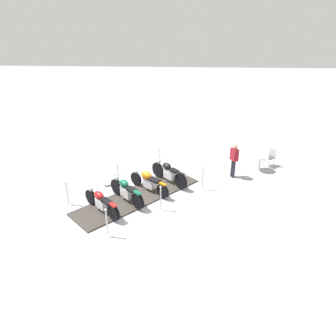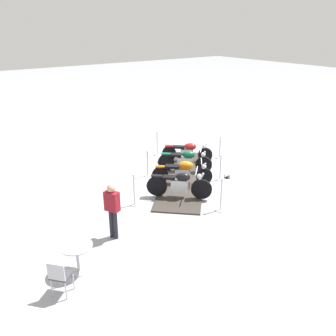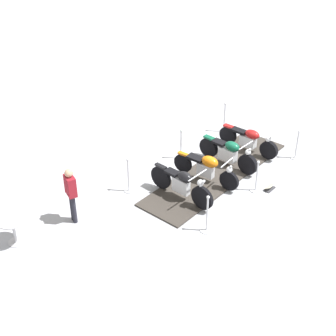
{
  "view_description": "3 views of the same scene",
  "coord_description": "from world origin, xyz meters",
  "px_view_note": "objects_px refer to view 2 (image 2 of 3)",
  "views": [
    {
      "loc": [
        -1.93,
        11.39,
        6.73
      ],
      "look_at": [
        -1.16,
        -1.35,
        0.73
      ],
      "focal_mm": 33.84,
      "sensor_mm": 36.0,
      "label": 1
    },
    {
      "loc": [
        -7.94,
        -9.85,
        5.6
      ],
      "look_at": [
        -0.77,
        -0.03,
        0.61
      ],
      "focal_mm": 37.81,
      "sensor_mm": 36.0,
      "label": 2
    },
    {
      "loc": [
        -2.25,
        -13.01,
        8.51
      ],
      "look_at": [
        -1.56,
        -0.98,
        0.88
      ],
      "focal_mm": 53.93,
      "sensor_mm": 36.0,
      "label": 3
    }
  ],
  "objects_px": {
    "motorcycle_black": "(180,184)",
    "motorcycle_forest": "(186,161)",
    "stanchion_left_rear": "(157,147)",
    "stanchion_right_mid": "(220,172)",
    "stanchion_left_mid": "(148,167)",
    "stanchion_right_rear": "(220,151)",
    "cafe_table": "(77,252)",
    "motorcycle_copper": "(183,171)",
    "cafe_chair_near_table": "(60,275)",
    "bystander_person": "(112,207)",
    "stanchion_right_front": "(221,200)",
    "stanchion_left_front": "(134,194)",
    "info_placard": "(227,176)",
    "motorcycle_maroon": "(188,152)"
  },
  "relations": [
    {
      "from": "stanchion_left_rear",
      "to": "stanchion_left_front",
      "type": "xyz_separation_m",
      "value": [
        -3.34,
        -3.52,
        0.01
      ]
    },
    {
      "from": "motorcycle_forest",
      "to": "stanchion_left_front",
      "type": "height_order",
      "value": "stanchion_left_front"
    },
    {
      "from": "stanchion_right_rear",
      "to": "cafe_chair_near_table",
      "type": "xyz_separation_m",
      "value": [
        -8.87,
        -4.24,
        0.19
      ]
    },
    {
      "from": "stanchion_left_mid",
      "to": "motorcycle_black",
      "type": "bearing_deg",
      "value": -93.93
    },
    {
      "from": "motorcycle_black",
      "to": "motorcycle_copper",
      "type": "distance_m",
      "value": 1.17
    },
    {
      "from": "motorcycle_forest",
      "to": "bystander_person",
      "type": "xyz_separation_m",
      "value": [
        -4.58,
        -2.5,
        0.48
      ]
    },
    {
      "from": "motorcycle_black",
      "to": "bystander_person",
      "type": "distance_m",
      "value": 3.12
    },
    {
      "from": "stanchion_left_front",
      "to": "cafe_table",
      "type": "bearing_deg",
      "value": -143.26
    },
    {
      "from": "motorcycle_maroon",
      "to": "stanchion_left_front",
      "type": "height_order",
      "value": "stanchion_left_front"
    },
    {
      "from": "cafe_table",
      "to": "bystander_person",
      "type": "distance_m",
      "value": 1.68
    },
    {
      "from": "stanchion_right_front",
      "to": "stanchion_right_mid",
      "type": "relative_size",
      "value": 1.1
    },
    {
      "from": "motorcycle_copper",
      "to": "cafe_chair_near_table",
      "type": "relative_size",
      "value": 1.96
    },
    {
      "from": "motorcycle_maroon",
      "to": "stanchion_right_front",
      "type": "bearing_deg",
      "value": -72.12
    },
    {
      "from": "bystander_person",
      "to": "stanchion_right_mid",
      "type": "bearing_deg",
      "value": -12.95
    },
    {
      "from": "stanchion_right_rear",
      "to": "stanchion_left_front",
      "type": "bearing_deg",
      "value": -163.76
    },
    {
      "from": "info_placard",
      "to": "stanchion_left_front",
      "type": "bearing_deg",
      "value": -48.61
    },
    {
      "from": "motorcycle_black",
      "to": "stanchion_right_mid",
      "type": "distance_m",
      "value": 2.24
    },
    {
      "from": "cafe_chair_near_table",
      "to": "bystander_person",
      "type": "height_order",
      "value": "bystander_person"
    },
    {
      "from": "stanchion_left_mid",
      "to": "cafe_chair_near_table",
      "type": "xyz_separation_m",
      "value": [
        -5.16,
        -4.43,
        0.16
      ]
    },
    {
      "from": "stanchion_left_rear",
      "to": "motorcycle_black",
      "type": "bearing_deg",
      "value": -114.38
    },
    {
      "from": "motorcycle_maroon",
      "to": "cafe_chair_near_table",
      "type": "distance_m",
      "value": 8.78
    },
    {
      "from": "stanchion_left_front",
      "to": "bystander_person",
      "type": "distance_m",
      "value": 2.05
    },
    {
      "from": "stanchion_left_front",
      "to": "stanchion_right_mid",
      "type": "xyz_separation_m",
      "value": [
        3.72,
        -0.19,
        -0.07
      ]
    },
    {
      "from": "stanchion_right_front",
      "to": "cafe_table",
      "type": "relative_size",
      "value": 1.47
    },
    {
      "from": "motorcycle_forest",
      "to": "stanchion_left_rear",
      "type": "bearing_deg",
      "value": 130.4
    },
    {
      "from": "motorcycle_copper",
      "to": "motorcycle_maroon",
      "type": "height_order",
      "value": "motorcycle_maroon"
    },
    {
      "from": "stanchion_left_mid",
      "to": "info_placard",
      "type": "xyz_separation_m",
      "value": [
        2.48,
        -1.91,
        -0.33
      ]
    },
    {
      "from": "stanchion_left_rear",
      "to": "cafe_chair_near_table",
      "type": "height_order",
      "value": "stanchion_left_rear"
    },
    {
      "from": "motorcycle_forest",
      "to": "bystander_person",
      "type": "bearing_deg",
      "value": -105.53
    },
    {
      "from": "stanchion_left_mid",
      "to": "stanchion_right_rear",
      "type": "xyz_separation_m",
      "value": [
        3.72,
        -0.19,
        -0.03
      ]
    },
    {
      "from": "stanchion_left_rear",
      "to": "stanchion_right_mid",
      "type": "relative_size",
      "value": 1.09
    },
    {
      "from": "stanchion_right_mid",
      "to": "bystander_person",
      "type": "height_order",
      "value": "bystander_person"
    },
    {
      "from": "motorcycle_copper",
      "to": "stanchion_left_front",
      "type": "height_order",
      "value": "stanchion_left_front"
    },
    {
      "from": "motorcycle_black",
      "to": "motorcycle_forest",
      "type": "relative_size",
      "value": 1.0
    },
    {
      "from": "motorcycle_black",
      "to": "motorcycle_forest",
      "type": "xyz_separation_m",
      "value": [
        1.6,
        1.7,
        -0.04
      ]
    },
    {
      "from": "stanchion_left_mid",
      "to": "stanchion_right_rear",
      "type": "relative_size",
      "value": 1.06
    },
    {
      "from": "stanchion_right_mid",
      "to": "cafe_chair_near_table",
      "type": "height_order",
      "value": "stanchion_right_mid"
    },
    {
      "from": "motorcycle_black",
      "to": "cafe_table",
      "type": "xyz_separation_m",
      "value": [
        -4.38,
        -1.63,
        0.03
      ]
    },
    {
      "from": "motorcycle_forest",
      "to": "cafe_chair_near_table",
      "type": "height_order",
      "value": "motorcycle_forest"
    },
    {
      "from": "motorcycle_maroon",
      "to": "stanchion_left_front",
      "type": "relative_size",
      "value": 1.5
    },
    {
      "from": "stanchion_left_mid",
      "to": "stanchion_left_front",
      "type": "bearing_deg",
      "value": -133.51
    },
    {
      "from": "info_placard",
      "to": "motorcycle_maroon",
      "type": "bearing_deg",
      "value": -130.49
    },
    {
      "from": "motorcycle_copper",
      "to": "stanchion_right_rear",
      "type": "relative_size",
      "value": 1.76
    },
    {
      "from": "stanchion_left_rear",
      "to": "cafe_table",
      "type": "xyz_separation_m",
      "value": [
        -6.2,
        -5.65,
        0.17
      ]
    },
    {
      "from": "stanchion_right_front",
      "to": "stanchion_left_front",
      "type": "bearing_deg",
      "value": 136.49
    },
    {
      "from": "stanchion_right_front",
      "to": "info_placard",
      "type": "bearing_deg",
      "value": 40.51
    },
    {
      "from": "stanchion_right_rear",
      "to": "stanchion_left_rear",
      "type": "bearing_deg",
      "value": 136.49
    },
    {
      "from": "motorcycle_maroon",
      "to": "info_placard",
      "type": "relative_size",
      "value": 3.97
    },
    {
      "from": "motorcycle_copper",
      "to": "motorcycle_maroon",
      "type": "xyz_separation_m",
      "value": [
        1.59,
        1.7,
        -0.06
      ]
    },
    {
      "from": "motorcycle_forest",
      "to": "info_placard",
      "type": "distance_m",
      "value": 1.75
    }
  ]
}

